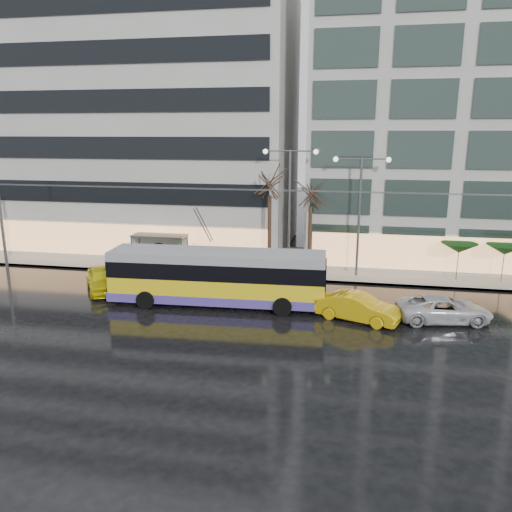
% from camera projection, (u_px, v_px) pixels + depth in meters
% --- Properties ---
extents(ground, '(140.00, 140.00, 0.00)m').
position_uv_depth(ground, '(229.00, 325.00, 27.59)').
color(ground, black).
rests_on(ground, ground).
extents(sidewalk, '(80.00, 10.00, 0.15)m').
position_uv_depth(sidewalk, '(293.00, 262.00, 40.56)').
color(sidewalk, gray).
rests_on(sidewalk, ground).
extents(kerb, '(80.00, 0.10, 0.15)m').
position_uv_depth(kerb, '(285.00, 279.00, 35.84)').
color(kerb, slate).
rests_on(kerb, ground).
extents(building_left, '(34.00, 14.00, 22.00)m').
position_uv_depth(building_left, '(107.00, 123.00, 45.83)').
color(building_left, '#A2A09B').
rests_on(building_left, sidewalk).
extents(trolleybus, '(13.29, 5.30, 6.11)m').
position_uv_depth(trolleybus, '(217.00, 279.00, 30.48)').
color(trolleybus, yellow).
rests_on(trolleybus, ground).
extents(catenary, '(42.24, 5.12, 7.00)m').
position_uv_depth(catenary, '(270.00, 224.00, 33.94)').
color(catenary, '#595B60').
rests_on(catenary, ground).
extents(bus_shelter, '(4.20, 1.60, 2.51)m').
position_uv_depth(bus_shelter, '(156.00, 243.00, 38.79)').
color(bus_shelter, '#595B60').
rests_on(bus_shelter, sidewalk).
extents(street_lamp_near, '(3.96, 0.36, 9.03)m').
position_uv_depth(street_lamp_near, '(290.00, 194.00, 36.07)').
color(street_lamp_near, '#595B60').
rests_on(street_lamp_near, sidewalk).
extents(street_lamp_far, '(3.96, 0.36, 8.53)m').
position_uv_depth(street_lamp_far, '(360.00, 200.00, 35.25)').
color(street_lamp_far, '#595B60').
rests_on(street_lamp_far, sidewalk).
extents(tree_a, '(3.20, 3.20, 8.40)m').
position_uv_depth(tree_a, '(270.00, 178.00, 36.26)').
color(tree_a, black).
rests_on(tree_a, sidewalk).
extents(tree_b, '(3.20, 3.20, 7.70)m').
position_uv_depth(tree_b, '(311.00, 188.00, 36.08)').
color(tree_b, black).
rests_on(tree_b, sidewalk).
extents(parasol_a, '(2.50, 2.50, 2.65)m').
position_uv_depth(parasol_a, '(459.00, 248.00, 34.99)').
color(parasol_a, '#595B60').
rests_on(parasol_a, sidewalk).
extents(parasol_b, '(2.50, 2.50, 2.65)m').
position_uv_depth(parasol_b, '(505.00, 250.00, 34.46)').
color(parasol_b, '#595B60').
rests_on(parasol_b, sidewalk).
extents(taxi_a, '(4.21, 5.06, 1.63)m').
position_uv_depth(taxi_a, '(103.00, 279.00, 33.32)').
color(taxi_a, '#D0C80A').
rests_on(taxi_a, ground).
extents(taxi_b, '(4.98, 3.13, 1.55)m').
position_uv_depth(taxi_b, '(358.00, 307.00, 28.09)').
color(taxi_b, gold).
rests_on(taxi_b, ground).
extents(sedan_silver, '(5.49, 3.18, 1.44)m').
position_uv_depth(sedan_silver, '(444.00, 309.00, 27.99)').
color(sedan_silver, silver).
rests_on(sedan_silver, ground).
extents(pedestrian_a, '(0.97, 0.99, 2.19)m').
position_uv_depth(pedestrian_a, '(194.00, 252.00, 37.40)').
color(pedestrian_a, black).
rests_on(pedestrian_a, sidewalk).
extents(pedestrian_b, '(0.97, 0.95, 1.58)m').
position_uv_depth(pedestrian_b, '(193.00, 255.00, 39.08)').
color(pedestrian_b, black).
rests_on(pedestrian_b, sidewalk).
extents(pedestrian_c, '(1.28, 0.92, 2.11)m').
position_uv_depth(pedestrian_c, '(159.00, 255.00, 37.88)').
color(pedestrian_c, black).
rests_on(pedestrian_c, sidewalk).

